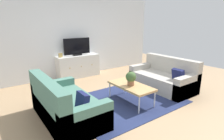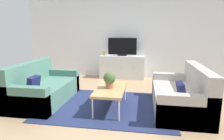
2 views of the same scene
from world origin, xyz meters
name	(u,v)px [view 1 (image 1 of 2)]	position (x,y,z in m)	size (l,w,h in m)	color
ground_plane	(121,99)	(0.00, 0.00, 0.00)	(10.00, 10.00, 0.00)	tan
wall_back	(73,35)	(0.00, 2.55, 1.35)	(6.40, 0.12, 2.70)	white
area_rug	(125,101)	(0.00, -0.15, 0.01)	(2.50, 1.90, 0.01)	navy
couch_left_side	(63,106)	(-1.44, -0.10, 0.27)	(0.90, 1.69, 0.84)	#4C7A6B
couch_right_side	(164,78)	(1.44, -0.10, 0.27)	(0.90, 1.69, 0.84)	#B2ADA3
coffee_table	(131,86)	(0.08, -0.27, 0.39)	(0.53, 1.08, 0.42)	tan
potted_plant	(131,78)	(0.06, -0.28, 0.59)	(0.23, 0.23, 0.31)	#936042
tv_console	(78,66)	(0.01, 2.27, 0.36)	(1.39, 0.47, 0.72)	silver
flat_screen_tv	(77,47)	(0.01, 2.29, 0.99)	(0.89, 0.16, 0.56)	black
mantel_clock	(60,55)	(-0.57, 2.27, 0.78)	(0.11, 0.07, 0.13)	tan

